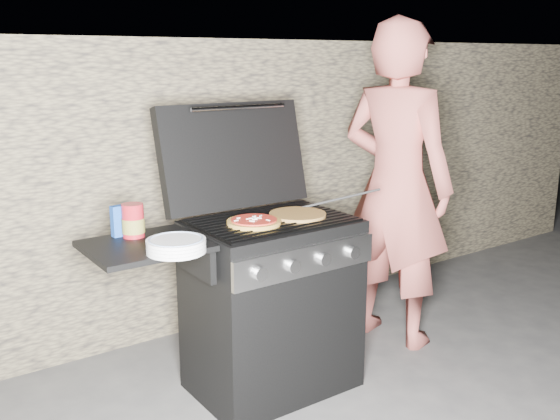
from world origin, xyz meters
TOP-DOWN VIEW (x-y plane):
  - ground at (0.00, 0.00)m, footprint 50.00×50.00m
  - stone_wall at (0.00, 1.05)m, footprint 8.00×0.35m
  - gas_grill at (-0.25, 0.00)m, footprint 1.34×0.79m
  - pizza_topped at (-0.12, -0.03)m, footprint 0.32×0.32m
  - pizza_plain at (0.14, -0.03)m, footprint 0.36×0.36m
  - sauce_jar at (-0.67, 0.12)m, footprint 0.12×0.12m
  - blue_carton at (-0.72, 0.17)m, footprint 0.07×0.04m
  - plate_stack at (-0.61, -0.20)m, footprint 0.28×0.28m
  - person at (0.94, 0.08)m, footprint 0.64×0.80m
  - tongs at (0.42, 0.00)m, footprint 0.45×0.19m

SIDE VIEW (x-z plane):
  - ground at x=0.00m, z-range 0.00..0.00m
  - gas_grill at x=-0.25m, z-range 0.00..0.91m
  - stone_wall at x=0.00m, z-range 0.00..1.80m
  - pizza_plain at x=0.14m, z-range 0.91..0.93m
  - pizza_topped at x=-0.12m, z-range 0.91..0.94m
  - plate_stack at x=-0.61m, z-range 0.90..0.96m
  - person at x=0.94m, z-range 0.00..1.91m
  - tongs at x=0.42m, z-range 0.91..1.01m
  - blue_carton at x=-0.72m, z-range 0.90..1.04m
  - sauce_jar at x=-0.67m, z-range 0.90..1.06m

